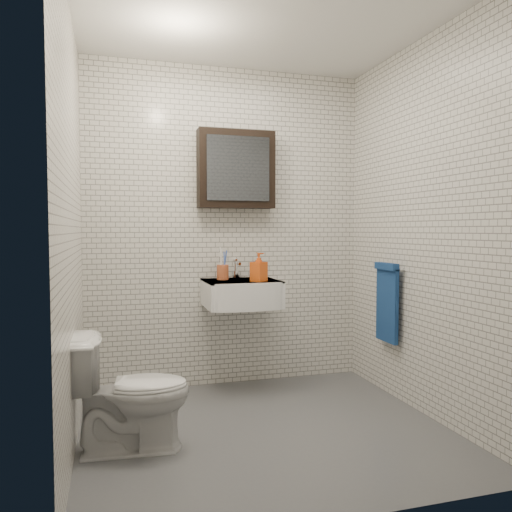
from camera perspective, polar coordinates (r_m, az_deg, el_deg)
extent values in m
cube|color=#53555B|center=(3.24, 1.06, -19.22)|extent=(2.20, 2.00, 0.01)
cube|color=silver|center=(3.97, -3.23, 3.28)|extent=(2.20, 0.02, 2.50)
cube|color=silver|center=(2.07, 9.38, 3.50)|extent=(2.20, 0.02, 2.50)
cube|color=silver|center=(2.87, -20.40, 3.20)|extent=(0.02, 2.00, 2.50)
cube|color=silver|center=(3.49, 18.63, 3.17)|extent=(0.02, 2.00, 2.50)
cube|color=white|center=(3.26, 1.11, 25.94)|extent=(2.20, 2.00, 0.02)
cube|color=white|center=(3.79, -1.70, -4.28)|extent=(0.55, 0.45, 0.20)
cylinder|color=silver|center=(3.80, -1.78, -2.93)|extent=(0.31, 0.31, 0.02)
cylinder|color=silver|center=(3.80, -1.78, -2.81)|extent=(0.04, 0.04, 0.01)
cube|color=white|center=(3.78, -1.70, -2.85)|extent=(0.55, 0.45, 0.01)
cylinder|color=silver|center=(3.93, -2.30, -2.11)|extent=(0.06, 0.06, 0.06)
cylinder|color=silver|center=(3.93, -2.31, -1.24)|extent=(0.03, 0.03, 0.08)
cylinder|color=silver|center=(3.87, -2.09, -0.86)|extent=(0.02, 0.12, 0.02)
cube|color=silver|center=(3.96, -2.41, -0.41)|extent=(0.02, 0.09, 0.01)
cube|color=black|center=(3.94, -2.29, 9.85)|extent=(0.60, 0.14, 0.60)
cube|color=#3F444C|center=(3.86, -2.02, 9.98)|extent=(0.49, 0.01, 0.49)
cylinder|color=silver|center=(3.77, 15.01, -1.37)|extent=(0.02, 0.30, 0.02)
cylinder|color=silver|center=(3.89, 14.28, -1.22)|extent=(0.04, 0.02, 0.02)
cylinder|color=silver|center=(3.67, 16.32, -1.50)|extent=(0.04, 0.02, 0.02)
cube|color=navy|center=(3.79, 14.76, -5.44)|extent=(0.03, 0.26, 0.54)
cube|color=navy|center=(3.76, 14.69, -1.15)|extent=(0.05, 0.26, 0.05)
cylinder|color=#B9542E|center=(3.83, -3.83, -1.86)|extent=(0.11, 0.11, 0.11)
cylinder|color=white|center=(3.81, -4.05, -0.78)|extent=(0.02, 0.03, 0.22)
cylinder|color=#3C5FC3|center=(3.81, -3.61, -0.94)|extent=(0.02, 0.02, 0.19)
cylinder|color=white|center=(3.83, -3.97, -0.67)|extent=(0.03, 0.04, 0.23)
cylinder|color=#3C5FC3|center=(3.84, -3.57, -0.83)|extent=(0.03, 0.05, 0.20)
imported|color=orange|center=(3.66, 0.32, -1.28)|extent=(0.14, 0.14, 0.21)
imported|color=white|center=(2.96, -14.13, -14.83)|extent=(0.67, 0.42, 0.66)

